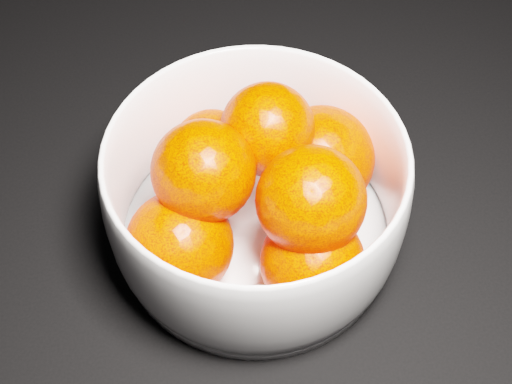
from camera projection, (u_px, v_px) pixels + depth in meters
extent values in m
cylinder|color=white|center=(256.00, 233.00, 0.53)|extent=(0.20, 0.20, 0.01)
sphere|color=#F72B00|center=(321.00, 159.00, 0.52)|extent=(0.08, 0.08, 0.08)
sphere|color=#F72B00|center=(212.00, 150.00, 0.53)|extent=(0.06, 0.06, 0.06)
sphere|color=#F72B00|center=(180.00, 244.00, 0.48)|extent=(0.07, 0.07, 0.07)
sphere|color=#F72B00|center=(312.00, 262.00, 0.47)|extent=(0.07, 0.07, 0.07)
sphere|color=#F72B00|center=(268.00, 129.00, 0.49)|extent=(0.07, 0.07, 0.07)
sphere|color=#F72B00|center=(204.00, 172.00, 0.46)|extent=(0.07, 0.07, 0.07)
sphere|color=#F72B00|center=(311.00, 200.00, 0.45)|extent=(0.07, 0.07, 0.07)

